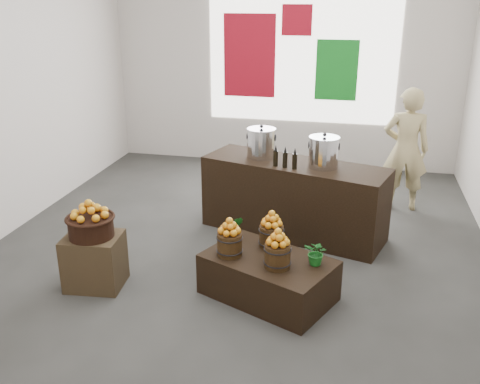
% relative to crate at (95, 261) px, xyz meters
% --- Properties ---
extents(ground, '(7.00, 7.00, 0.00)m').
position_rel_crate_xyz_m(ground, '(1.29, 1.24, -0.29)').
color(ground, '#383836').
rests_on(ground, ground).
extents(back_wall, '(6.00, 0.04, 4.00)m').
position_rel_crate_xyz_m(back_wall, '(1.29, 4.74, 1.71)').
color(back_wall, beige).
rests_on(back_wall, ground).
extents(back_opening, '(3.20, 0.02, 2.40)m').
position_rel_crate_xyz_m(back_opening, '(1.59, 4.72, 1.71)').
color(back_opening, white).
rests_on(back_opening, back_wall).
extents(deco_red_left, '(0.90, 0.04, 1.40)m').
position_rel_crate_xyz_m(deco_red_left, '(0.69, 4.71, 1.61)').
color(deco_red_left, maroon).
rests_on(deco_red_left, back_wall).
extents(deco_green_right, '(0.70, 0.04, 1.00)m').
position_rel_crate_xyz_m(deco_green_right, '(2.19, 4.71, 1.41)').
color(deco_green_right, '#137A1F').
rests_on(deco_green_right, back_wall).
extents(deco_red_upper, '(0.50, 0.04, 0.50)m').
position_rel_crate_xyz_m(deco_red_upper, '(1.49, 4.71, 2.21)').
color(deco_red_upper, maroon).
rests_on(deco_red_upper, back_wall).
extents(crate, '(0.62, 0.52, 0.58)m').
position_rel_crate_xyz_m(crate, '(0.00, 0.00, 0.00)').
color(crate, '#44331F').
rests_on(crate, ground).
extents(wicker_basket, '(0.46, 0.46, 0.21)m').
position_rel_crate_xyz_m(wicker_basket, '(0.00, 0.00, 0.39)').
color(wicker_basket, black).
rests_on(wicker_basket, crate).
extents(apples_in_basket, '(0.36, 0.36, 0.19)m').
position_rel_crate_xyz_m(apples_in_basket, '(0.00, 0.00, 0.59)').
color(apples_in_basket, '#9D0D05').
rests_on(apples_in_basket, wicker_basket).
extents(display_table, '(1.47, 1.23, 0.44)m').
position_rel_crate_xyz_m(display_table, '(1.82, 0.18, -0.07)').
color(display_table, black).
rests_on(display_table, ground).
extents(apple_bucket_front_left, '(0.25, 0.25, 0.23)m').
position_rel_crate_xyz_m(apple_bucket_front_left, '(1.42, 0.17, 0.27)').
color(apple_bucket_front_left, '#38230F').
rests_on(apple_bucket_front_left, display_table).
extents(apples_in_bucket_front_left, '(0.19, 0.19, 0.17)m').
position_rel_crate_xyz_m(apples_in_bucket_front_left, '(1.42, 0.17, 0.47)').
color(apples_in_bucket_front_left, '#9D0D05').
rests_on(apples_in_bucket_front_left, apple_bucket_front_left).
extents(apple_bucket_front_right, '(0.25, 0.25, 0.23)m').
position_rel_crate_xyz_m(apple_bucket_front_right, '(1.94, 0.02, 0.27)').
color(apple_bucket_front_right, '#38230F').
rests_on(apple_bucket_front_right, display_table).
extents(apples_in_bucket_front_right, '(0.19, 0.19, 0.17)m').
position_rel_crate_xyz_m(apples_in_bucket_front_right, '(1.94, 0.02, 0.47)').
color(apples_in_bucket_front_right, '#9D0D05').
rests_on(apples_in_bucket_front_right, apple_bucket_front_right).
extents(apple_bucket_rear, '(0.25, 0.25, 0.23)m').
position_rel_crate_xyz_m(apple_bucket_rear, '(1.81, 0.45, 0.27)').
color(apple_bucket_rear, '#38230F').
rests_on(apple_bucket_rear, display_table).
extents(apples_in_bucket_rear, '(0.19, 0.19, 0.17)m').
position_rel_crate_xyz_m(apples_in_bucket_rear, '(1.81, 0.45, 0.47)').
color(apples_in_bucket_rear, '#9D0D05').
rests_on(apples_in_bucket_rear, apple_bucket_rear).
extents(herb_garnish_right, '(0.29, 0.27, 0.26)m').
position_rel_crate_xyz_m(herb_garnish_right, '(2.30, 0.15, 0.28)').
color(herb_garnish_right, '#125718').
rests_on(herb_garnish_right, display_table).
extents(herb_garnish_left, '(0.15, 0.12, 0.25)m').
position_rel_crate_xyz_m(herb_garnish_left, '(1.40, 0.57, 0.28)').
color(herb_garnish_left, '#125718').
rests_on(herb_garnish_left, display_table).
extents(counter, '(2.43, 1.37, 0.95)m').
position_rel_crate_xyz_m(counter, '(1.87, 1.79, 0.19)').
color(counter, black).
rests_on(counter, ground).
extents(stock_pot_left, '(0.36, 0.36, 0.36)m').
position_rel_crate_xyz_m(stock_pot_left, '(1.42, 1.93, 0.84)').
color(stock_pot_left, silver).
rests_on(stock_pot_left, counter).
extents(stock_pot_center, '(0.36, 0.36, 0.36)m').
position_rel_crate_xyz_m(stock_pot_center, '(2.22, 1.69, 0.84)').
color(stock_pot_center, silver).
rests_on(stock_pot_center, counter).
extents(oil_cruets, '(0.26, 0.13, 0.26)m').
position_rel_crate_xyz_m(oil_cruets, '(1.80, 1.57, 0.79)').
color(oil_cruets, black).
rests_on(oil_cruets, counter).
extents(shopper, '(0.64, 0.43, 1.75)m').
position_rel_crate_xyz_m(shopper, '(3.28, 2.97, 0.59)').
color(shopper, tan).
rests_on(shopper, ground).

